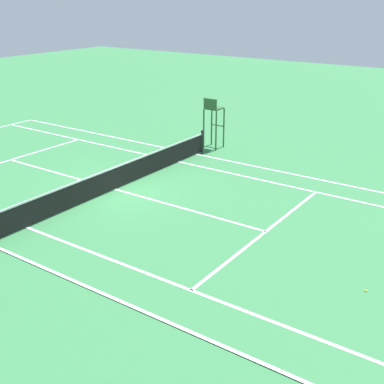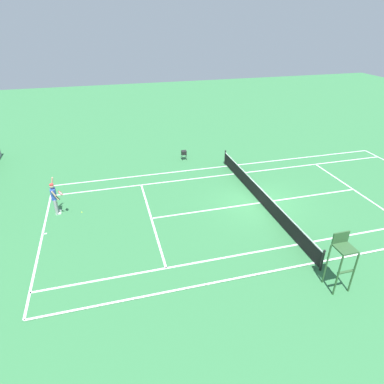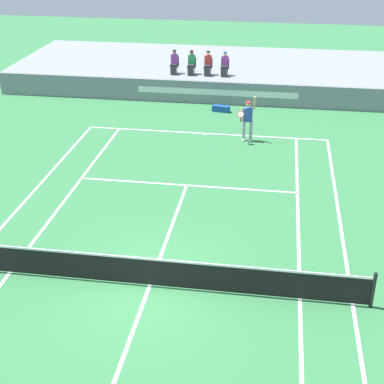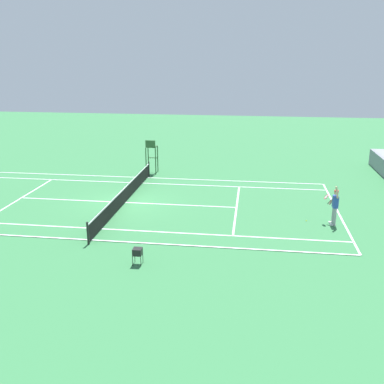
% 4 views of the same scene
% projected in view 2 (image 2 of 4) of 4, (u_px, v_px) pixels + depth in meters
% --- Properties ---
extents(ground_plane, '(80.00, 80.00, 0.00)m').
position_uv_depth(ground_plane, '(260.00, 203.00, 19.31)').
color(ground_plane, '#337542').
extents(court, '(11.08, 23.88, 0.03)m').
position_uv_depth(court, '(260.00, 203.00, 19.31)').
color(court, '#337542').
rests_on(court, ground).
extents(net, '(11.98, 0.10, 1.07)m').
position_uv_depth(net, '(261.00, 195.00, 19.06)').
color(net, black).
rests_on(net, ground).
extents(tennis_player, '(0.76, 0.64, 2.08)m').
position_uv_depth(tennis_player, '(55.00, 198.00, 17.86)').
color(tennis_player, '#9E9EA3').
rests_on(tennis_player, ground).
extents(tennis_ball, '(0.07, 0.07, 0.07)m').
position_uv_depth(tennis_ball, '(82.00, 212.00, 18.36)').
color(tennis_ball, '#D1E533').
rests_on(tennis_ball, ground).
extents(umpire_chair, '(0.77, 0.77, 2.44)m').
position_uv_depth(umpire_chair, '(342.00, 255.00, 12.72)').
color(umpire_chair, '#2D562D').
rests_on(umpire_chair, ground).
extents(ball_hopper, '(0.36, 0.36, 0.70)m').
position_uv_depth(ball_hopper, '(184.00, 152.00, 24.85)').
color(ball_hopper, black).
rests_on(ball_hopper, ground).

